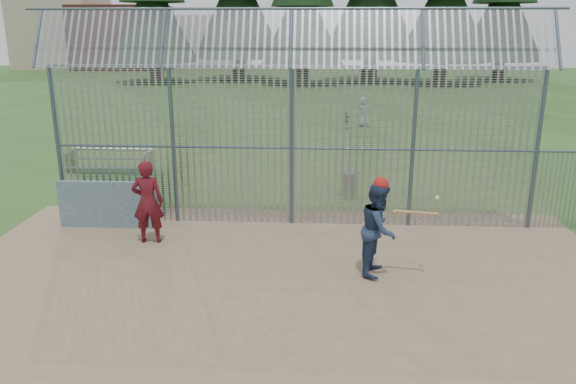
# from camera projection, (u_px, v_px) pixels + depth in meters

# --- Properties ---
(ground) EXTENTS (120.00, 120.00, 0.00)m
(ground) POSITION_uv_depth(u_px,v_px,m) (282.00, 283.00, 11.24)
(ground) COLOR #2D511E
(ground) RESTS_ON ground
(dirt_infield) EXTENTS (14.00, 10.00, 0.02)m
(dirt_infield) POSITION_uv_depth(u_px,v_px,m) (280.00, 294.00, 10.76)
(dirt_infield) COLOR #756047
(dirt_infield) RESTS_ON ground
(dugout_wall) EXTENTS (2.50, 0.12, 1.20)m
(dugout_wall) POSITION_uv_depth(u_px,v_px,m) (108.00, 205.00, 14.10)
(dugout_wall) COLOR #38566B
(dugout_wall) RESTS_ON dirt_infield
(batter) EXTENTS (0.94, 1.09, 1.92)m
(batter) POSITION_uv_depth(u_px,v_px,m) (379.00, 229.00, 11.38)
(batter) COLOR navy
(batter) RESTS_ON dirt_infield
(onlooker) EXTENTS (0.77, 0.55, 1.98)m
(onlooker) POSITION_uv_depth(u_px,v_px,m) (148.00, 202.00, 13.03)
(onlooker) COLOR maroon
(onlooker) RESTS_ON dirt_infield
(bg_kid_standing) EXTENTS (0.84, 0.68, 1.49)m
(bg_kid_standing) POSITION_uv_depth(u_px,v_px,m) (364.00, 112.00, 28.17)
(bg_kid_standing) COLOR gray
(bg_kid_standing) RESTS_ON ground
(bg_kid_seated) EXTENTS (0.53, 0.23, 0.89)m
(bg_kid_seated) POSITION_uv_depth(u_px,v_px,m) (346.00, 120.00, 27.59)
(bg_kid_seated) COLOR slate
(bg_kid_seated) RESTS_ON ground
(batting_gear) EXTENTS (1.31, 0.41, 0.72)m
(batting_gear) POSITION_uv_depth(u_px,v_px,m) (386.00, 188.00, 11.11)
(batting_gear) COLOR #AC1817
(batting_gear) RESTS_ON ground
(trash_can) EXTENTS (0.56, 0.56, 0.82)m
(trash_can) POSITION_uv_depth(u_px,v_px,m) (349.00, 185.00, 16.73)
(trash_can) COLOR gray
(trash_can) RESTS_ON ground
(bleacher) EXTENTS (3.00, 0.95, 0.72)m
(bleacher) POSITION_uv_depth(u_px,v_px,m) (110.00, 159.00, 19.71)
(bleacher) COLOR gray
(bleacher) RESTS_ON ground
(backstop_fence) EXTENTS (20.09, 0.81, 5.30)m
(backstop_fence) POSITION_uv_depth(u_px,v_px,m) (365.00, 135.00, 13.74)
(backstop_fence) COLOR #47566B
(backstop_fence) RESTS_ON ground
(distant_buildings) EXTENTS (26.50, 10.50, 8.00)m
(distant_buildings) POSITION_uv_depth(u_px,v_px,m) (118.00, 37.00, 65.55)
(distant_buildings) COLOR brown
(distant_buildings) RESTS_ON ground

